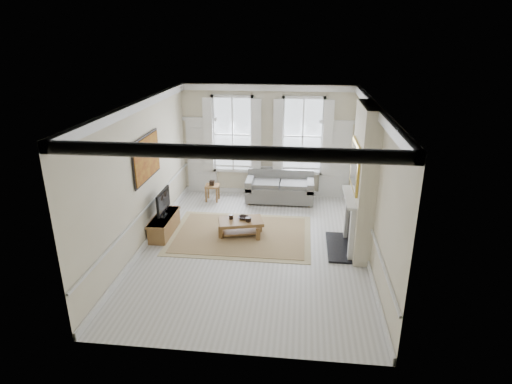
# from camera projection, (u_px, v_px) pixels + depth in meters

# --- Properties ---
(floor) EXTENTS (7.20, 7.20, 0.00)m
(floor) POSITION_uv_depth(u_px,v_px,m) (254.00, 247.00, 10.16)
(floor) COLOR #B7B5AD
(floor) RESTS_ON ground
(ceiling) EXTENTS (7.20, 7.20, 0.00)m
(ceiling) POSITION_uv_depth(u_px,v_px,m) (254.00, 103.00, 8.97)
(ceiling) COLOR white
(ceiling) RESTS_ON back_wall
(back_wall) EXTENTS (5.20, 0.00, 5.20)m
(back_wall) POSITION_uv_depth(u_px,v_px,m) (268.00, 141.00, 12.91)
(back_wall) COLOR beige
(back_wall) RESTS_ON floor
(left_wall) EXTENTS (0.00, 7.20, 7.20)m
(left_wall) POSITION_uv_depth(u_px,v_px,m) (142.00, 176.00, 9.83)
(left_wall) COLOR beige
(left_wall) RESTS_ON floor
(right_wall) EXTENTS (0.00, 7.20, 7.20)m
(right_wall) POSITION_uv_depth(u_px,v_px,m) (372.00, 184.00, 9.30)
(right_wall) COLOR beige
(right_wall) RESTS_ON floor
(window_left) EXTENTS (1.26, 0.20, 2.20)m
(window_left) POSITION_uv_depth(u_px,v_px,m) (233.00, 134.00, 12.91)
(window_left) COLOR #B2BCC6
(window_left) RESTS_ON back_wall
(window_right) EXTENTS (1.26, 0.20, 2.20)m
(window_right) POSITION_uv_depth(u_px,v_px,m) (303.00, 136.00, 12.69)
(window_right) COLOR #B2BCC6
(window_right) RESTS_ON back_wall
(door_left) EXTENTS (0.90, 0.08, 2.30)m
(door_left) POSITION_uv_depth(u_px,v_px,m) (202.00, 157.00, 13.28)
(door_left) COLOR silver
(door_left) RESTS_ON floor
(door_right) EXTENTS (0.90, 0.08, 2.30)m
(door_right) POSITION_uv_depth(u_px,v_px,m) (335.00, 161.00, 12.86)
(door_right) COLOR silver
(door_right) RESTS_ON floor
(painting) EXTENTS (0.05, 1.66, 1.06)m
(painting) POSITION_uv_depth(u_px,v_px,m) (147.00, 158.00, 9.98)
(painting) COLOR #B8861F
(painting) RESTS_ON left_wall
(chimney_breast) EXTENTS (0.35, 1.70, 3.38)m
(chimney_breast) POSITION_uv_depth(u_px,v_px,m) (363.00, 181.00, 9.50)
(chimney_breast) COLOR beige
(chimney_breast) RESTS_ON floor
(hearth) EXTENTS (0.55, 1.50, 0.05)m
(hearth) POSITION_uv_depth(u_px,v_px,m) (339.00, 247.00, 10.14)
(hearth) COLOR black
(hearth) RESTS_ON floor
(fireplace) EXTENTS (0.21, 1.45, 1.33)m
(fireplace) POSITION_uv_depth(u_px,v_px,m) (349.00, 220.00, 9.87)
(fireplace) COLOR silver
(fireplace) RESTS_ON floor
(mirror) EXTENTS (0.06, 1.26, 1.06)m
(mirror) POSITION_uv_depth(u_px,v_px,m) (355.00, 166.00, 9.40)
(mirror) COLOR gold
(mirror) RESTS_ON chimney_breast
(sofa) EXTENTS (2.00, 0.97, 0.89)m
(sofa) POSITION_uv_depth(u_px,v_px,m) (280.00, 189.00, 12.88)
(sofa) COLOR slate
(sofa) RESTS_ON floor
(side_table) EXTENTS (0.43, 0.43, 0.49)m
(side_table) POSITION_uv_depth(u_px,v_px,m) (212.00, 188.00, 12.87)
(side_table) COLOR brown
(side_table) RESTS_ON floor
(rug) EXTENTS (3.50, 2.60, 0.02)m
(rug) POSITION_uv_depth(u_px,v_px,m) (241.00, 235.00, 10.79)
(rug) COLOR #967F4D
(rug) RESTS_ON floor
(coffee_table) EXTENTS (1.22, 0.89, 0.41)m
(coffee_table) POSITION_uv_depth(u_px,v_px,m) (241.00, 223.00, 10.67)
(coffee_table) COLOR brown
(coffee_table) RESTS_ON rug
(ceramic_pot_a) EXTENTS (0.11, 0.11, 0.11)m
(ceramic_pot_a) POSITION_uv_depth(u_px,v_px,m) (231.00, 217.00, 10.70)
(ceramic_pot_a) COLOR black
(ceramic_pot_a) RESTS_ON coffee_table
(ceramic_pot_b) EXTENTS (0.14, 0.14, 0.10)m
(ceramic_pot_b) POSITION_uv_depth(u_px,v_px,m) (248.00, 219.00, 10.56)
(ceramic_pot_b) COLOR black
(ceramic_pot_b) RESTS_ON coffee_table
(bowl) EXTENTS (0.32, 0.32, 0.06)m
(bowl) POSITION_uv_depth(u_px,v_px,m) (243.00, 218.00, 10.72)
(bowl) COLOR black
(bowl) RESTS_ON coffee_table
(tv_stand) EXTENTS (0.43, 1.34, 0.48)m
(tv_stand) POSITION_uv_depth(u_px,v_px,m) (164.00, 225.00, 10.79)
(tv_stand) COLOR brown
(tv_stand) RESTS_ON floor
(tv) EXTENTS (0.08, 0.90, 0.68)m
(tv) POSITION_uv_depth(u_px,v_px,m) (163.00, 202.00, 10.56)
(tv) COLOR black
(tv) RESTS_ON tv_stand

